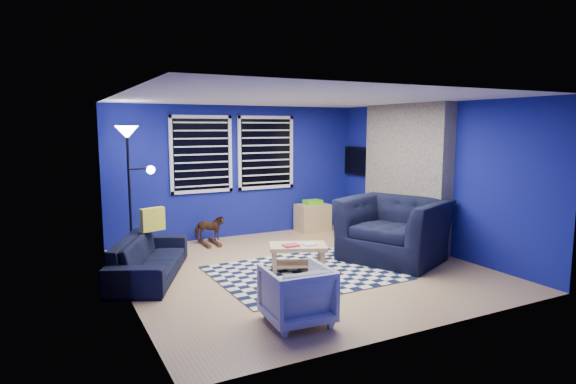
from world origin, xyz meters
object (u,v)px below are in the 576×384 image
object	(u,v)px
armchair_big	(394,230)
armchair_bent	(297,294)
tv	(360,161)
sofa	(149,258)
cabinet	(313,217)
floor_lamp	(129,150)
coffee_table	(298,252)
rocking_horse	(209,228)

from	to	relation	value
armchair_big	armchair_bent	xyz separation A→B (m)	(-2.54, -1.48, -0.17)
tv	armchair_bent	distance (m)	5.19
sofa	armchair_big	bearing A→B (deg)	-79.09
cabinet	armchair_bent	bearing A→B (deg)	-122.72
sofa	armchair_bent	xyz separation A→B (m)	(1.09, -2.34, 0.03)
sofa	floor_lamp	distance (m)	1.85
coffee_table	tv	bearing A→B (deg)	39.00
floor_lamp	tv	bearing A→B (deg)	2.79
tv	floor_lamp	bearing A→B (deg)	-177.21
cabinet	floor_lamp	bearing A→B (deg)	-173.41
rocking_horse	floor_lamp	xyz separation A→B (m)	(-1.37, -0.29, 1.44)
rocking_horse	cabinet	size ratio (longest dim) A/B	0.82
sofa	cabinet	world-z (taller)	cabinet
coffee_table	cabinet	xyz separation A→B (m)	(1.58, 2.29, -0.01)
tv	coffee_table	xyz separation A→B (m)	(-2.55, -2.07, -1.11)
floor_lamp	cabinet	bearing A→B (deg)	7.08
rocking_horse	coffee_table	world-z (taller)	rocking_horse
sofa	tv	bearing A→B (deg)	-49.00
sofa	floor_lamp	world-z (taller)	floor_lamp
sofa	armchair_bent	world-z (taller)	armchair_bent
sofa	armchair_bent	size ratio (longest dim) A/B	2.79
rocking_horse	cabinet	bearing A→B (deg)	-64.53
armchair_big	armchair_bent	distance (m)	2.95
sofa	coffee_table	distance (m)	2.11
coffee_table	cabinet	size ratio (longest dim) A/B	1.44
coffee_table	floor_lamp	distance (m)	3.09
armchair_bent	floor_lamp	bearing A→B (deg)	-68.26
sofa	rocking_horse	world-z (taller)	sofa
armchair_bent	coffee_table	bearing A→B (deg)	-114.73
rocking_horse	coffee_table	size ratio (longest dim) A/B	0.57
sofa	floor_lamp	xyz separation A→B (m)	(-0.03, 1.15, 1.45)
coffee_table	cabinet	distance (m)	2.78
rocking_horse	sofa	bearing A→B (deg)	158.62
sofa	cabinet	size ratio (longest dim) A/B	2.96
tv	rocking_horse	bearing A→B (deg)	178.75
tv	cabinet	bearing A→B (deg)	167.02
armchair_big	sofa	bearing A→B (deg)	-128.04
tv	sofa	size ratio (longest dim) A/B	0.52
armchair_big	coffee_table	bearing A→B (deg)	-120.48
tv	cabinet	size ratio (longest dim) A/B	1.53
sofa	cabinet	distance (m)	3.91
coffee_table	floor_lamp	size ratio (longest dim) A/B	0.45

